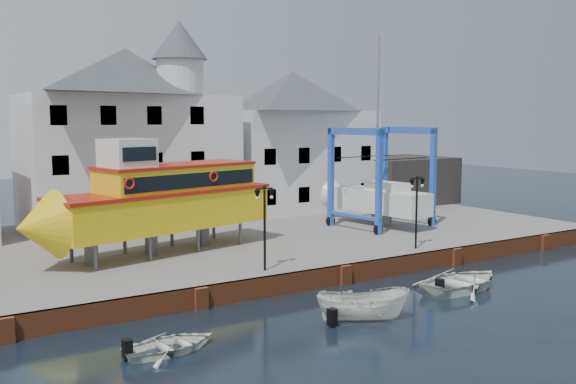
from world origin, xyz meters
TOP-DOWN VIEW (x-y plane):
  - ground at (0.00, 0.00)m, footprint 140.00×140.00m
  - hardstanding at (0.00, 11.00)m, footprint 44.00×22.00m
  - quay_wall at (-0.00, 0.10)m, footprint 44.00×0.47m
  - building_white_main at (-4.87, 18.39)m, footprint 14.00×8.30m
  - building_white_right at (9.00, 19.00)m, footprint 12.00×8.00m
  - shed_dark at (19.00, 17.00)m, footprint 8.00×7.00m
  - lamp_post_left at (-4.00, 1.20)m, footprint 1.12×0.32m
  - lamp_post_right at (6.00, 1.20)m, footprint 1.12×0.32m
  - tour_boat at (-7.37, 7.70)m, footprint 15.00×6.70m
  - travel_lift at (9.33, 9.03)m, footprint 6.63×8.86m
  - motorboat_a at (-2.86, -5.03)m, footprint 4.12×3.29m
  - motorboat_b at (4.40, -3.86)m, footprint 5.56×4.31m
  - motorboat_d at (-11.08, -4.15)m, footprint 3.67×2.75m

SIDE VIEW (x-z plane):
  - ground at x=0.00m, z-range 0.00..0.00m
  - motorboat_a at x=-2.86m, z-range -0.76..0.76m
  - motorboat_b at x=4.40m, z-range -0.53..0.53m
  - motorboat_d at x=-11.08m, z-range -0.36..0.36m
  - hardstanding at x=0.00m, z-range 0.00..1.00m
  - quay_wall at x=0.00m, z-range 0.00..1.00m
  - shed_dark at x=19.00m, z-range 1.00..5.00m
  - travel_lift at x=9.33m, z-range -3.35..9.72m
  - tour_boat at x=-7.37m, z-range 0.82..7.18m
  - lamp_post_left at x=-4.00m, z-range 2.07..6.27m
  - lamp_post_right at x=6.00m, z-range 2.07..6.27m
  - building_white_right at x=9.00m, z-range 1.00..12.20m
  - building_white_main at x=-4.87m, z-range 0.34..14.34m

